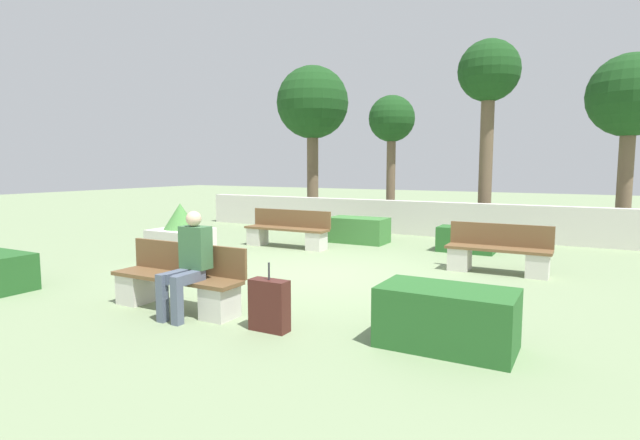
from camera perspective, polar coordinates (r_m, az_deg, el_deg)
The scene contains 15 objects.
ground_plane at distance 8.79m, azimuth -0.66°, elevation -6.21°, with size 60.00×60.00×0.00m, color gray.
perimeter_wall at distance 13.93m, azimuth 10.96°, elevation 0.22°, with size 13.91×0.30×0.93m.
bench_front at distance 6.88m, azimuth -15.95°, elevation -7.08°, with size 1.95×0.49×0.86m.
bench_left_side at distance 9.37m, azimuth 19.66°, elevation -3.75°, with size 1.78×0.48×0.86m.
bench_right_side at distance 11.65m, azimuth -3.79°, elevation -1.44°, with size 2.08×0.49×0.86m.
person_seated_man at distance 6.47m, azimuth -14.79°, elevation -4.34°, with size 0.38×0.63×1.32m.
hedge_block_near_left at distance 5.45m, azimuth 14.27°, elevation -10.78°, with size 1.39×0.75×0.63m.
hedge_block_mid_left at distance 11.43m, azimuth 16.38°, elevation -2.16°, with size 1.21×0.62×0.55m.
hedge_block_mid_right at distance 12.36m, azimuth 4.40°, elevation -1.15°, with size 1.43×0.77×0.62m.
planter_corner_left at distance 10.45m, azimuth -15.61°, elevation -1.87°, with size 1.01×1.01×1.14m.
suitcase at distance 5.82m, azimuth -5.81°, elevation -9.67°, with size 0.46×0.20×0.80m.
tree_leftmost at distance 17.48m, azimuth -0.86°, elevation 13.03°, with size 2.46×2.46×5.27m.
tree_center_left at distance 15.42m, azimuth 8.19°, elevation 10.91°, with size 1.39×1.39×4.00m.
tree_center_right at distance 14.85m, azimuth 18.73°, elevation 14.94°, with size 1.67×1.67×5.31m.
tree_rightmost at distance 14.83m, azimuth 31.94°, elevation 11.67°, with size 2.04×2.04×4.65m.
Camera 1 is at (4.21, -7.48, 1.89)m, focal length 28.00 mm.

